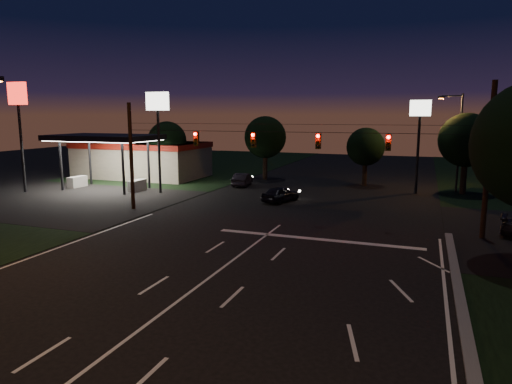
% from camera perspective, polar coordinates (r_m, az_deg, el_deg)
% --- Properties ---
extents(ground, '(140.00, 140.00, 0.00)m').
position_cam_1_polar(ground, '(17.64, -11.17, -14.29)').
color(ground, black).
rests_on(ground, ground).
extents(cross_street_left, '(20.00, 16.00, 0.02)m').
position_cam_1_polar(cross_street_left, '(41.82, -23.24, -0.95)').
color(cross_street_left, black).
rests_on(cross_street_left, ground).
extents(stop_bar, '(12.00, 0.50, 0.01)m').
position_cam_1_polar(stop_bar, '(26.74, 7.56, -5.84)').
color(stop_bar, silver).
rests_on(stop_bar, ground).
extents(utility_pole_right, '(0.30, 0.30, 9.00)m').
position_cam_1_polar(utility_pole_right, '(29.73, 26.38, -5.22)').
color(utility_pole_right, black).
rests_on(utility_pole_right, ground).
extents(utility_pole_left, '(0.28, 0.28, 8.00)m').
position_cam_1_polar(utility_pole_left, '(36.01, -15.05, -2.09)').
color(utility_pole_left, black).
rests_on(utility_pole_left, ground).
extents(signal_span, '(24.00, 0.40, 1.56)m').
position_cam_1_polar(signal_span, '(29.94, 3.65, 6.55)').
color(signal_span, black).
rests_on(signal_span, ground).
extents(gas_station, '(14.20, 16.10, 5.25)m').
position_cam_1_polar(gas_station, '(53.77, -14.30, 4.28)').
color(gas_station, gray).
rests_on(gas_station, ground).
extents(pole_sign_left_near, '(2.20, 0.30, 9.10)m').
position_cam_1_polar(pole_sign_left_near, '(42.23, -12.17, 9.24)').
color(pole_sign_left_near, black).
rests_on(pole_sign_left_near, ground).
extents(pole_sign_left_far, '(2.00, 0.30, 10.00)m').
position_cam_1_polar(pole_sign_left_far, '(46.91, -27.56, 9.17)').
color(pole_sign_left_far, black).
rests_on(pole_sign_left_far, ground).
extents(pole_sign_right, '(1.80, 0.30, 8.40)m').
position_cam_1_polar(pole_sign_right, '(43.68, 19.76, 7.93)').
color(pole_sign_right, black).
rests_on(pole_sign_right, ground).
extents(street_light_right_far, '(2.20, 0.35, 9.00)m').
position_cam_1_polar(street_light_right_far, '(45.78, 23.80, 6.48)').
color(street_light_right_far, black).
rests_on(street_light_right_far, ground).
extents(tree_far_a, '(4.20, 4.20, 6.42)m').
position_cam_1_polar(tree_far_a, '(51.30, -10.96, 6.26)').
color(tree_far_a, black).
rests_on(tree_far_a, ground).
extents(tree_far_b, '(4.60, 4.60, 6.98)m').
position_cam_1_polar(tree_far_b, '(50.65, 1.23, 6.80)').
color(tree_far_b, black).
rests_on(tree_far_b, ground).
extents(tree_far_c, '(3.80, 3.80, 5.86)m').
position_cam_1_polar(tree_far_c, '(47.21, 13.57, 5.46)').
color(tree_far_c, black).
rests_on(tree_far_c, ground).
extents(tree_far_d, '(4.80, 4.80, 7.30)m').
position_cam_1_polar(tree_far_d, '(44.99, 24.82, 5.84)').
color(tree_far_d, black).
rests_on(tree_far_d, ground).
extents(car_oncoming_a, '(2.61, 4.13, 1.31)m').
position_cam_1_polar(car_oncoming_a, '(37.66, 3.07, -0.25)').
color(car_oncoming_a, black).
rests_on(car_oncoming_a, ground).
extents(car_oncoming_b, '(1.98, 4.09, 1.29)m').
position_cam_1_polar(car_oncoming_b, '(46.15, -1.72, 1.57)').
color(car_oncoming_b, black).
rests_on(car_oncoming_b, ground).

